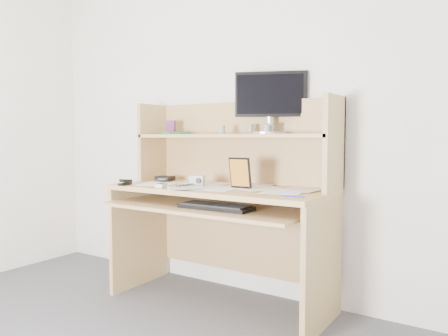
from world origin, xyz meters
The scene contains 19 objects.
back_wall centered at (0.00, 1.80, 1.25)m, with size 3.60×0.04×2.50m, color white.
desk centered at (0.00, 1.56, 0.69)m, with size 1.40×0.70×1.30m.
paper_clutter centered at (0.00, 1.48, 0.75)m, with size 1.32×0.54×0.01m, color white.
keyboard centered at (0.12, 1.27, 0.66)m, with size 0.44×0.16×0.03m.
tv_remote centered at (-0.07, 1.23, 0.77)m, with size 0.06×0.20×0.02m, color gray.
flip_phone centered at (-0.28, 1.26, 0.77)m, with size 0.04×0.08×0.02m, color silver.
stapler centered at (-0.56, 1.22, 0.77)m, with size 0.03×0.11×0.04m, color black.
wallet centered at (-0.52, 1.56, 0.77)m, with size 0.12×0.10×0.03m, color black.
sticky_note_pad centered at (-0.23, 1.50, 0.76)m, with size 0.08×0.08×0.01m, color yellow.
digital_camera centered at (-0.15, 1.45, 0.79)m, with size 0.10×0.04×0.06m, color #A4A4A7.
game_case centered at (0.17, 1.45, 0.85)m, with size 0.13×0.01×0.19m, color black.
blue_pen centered at (0.60, 1.26, 0.76)m, with size 0.01×0.01×0.12m, color #1A24C3.
card_box centered at (-0.52, 1.64, 1.13)m, with size 0.07×0.02×0.10m, color maroon.
shelf_book centered at (-0.48, 1.64, 1.09)m, with size 0.13×0.18×0.02m, color #37895E.
chip_stack_a centered at (-0.04, 1.58, 1.11)m, with size 0.04×0.04×0.06m, color black.
chip_stack_b centered at (0.11, 1.68, 1.11)m, with size 0.04×0.04×0.06m, color silver.
chip_stack_c centered at (0.27, 1.61, 1.11)m, with size 0.04×0.04×0.05m, color black.
chip_stack_d centered at (0.28, 1.64, 1.12)m, with size 0.04×0.04×0.07m, color white.
monitor centered at (0.25, 1.69, 1.29)m, with size 0.43×0.24×0.39m.
Camera 1 is at (1.52, -0.78, 1.06)m, focal length 35.00 mm.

